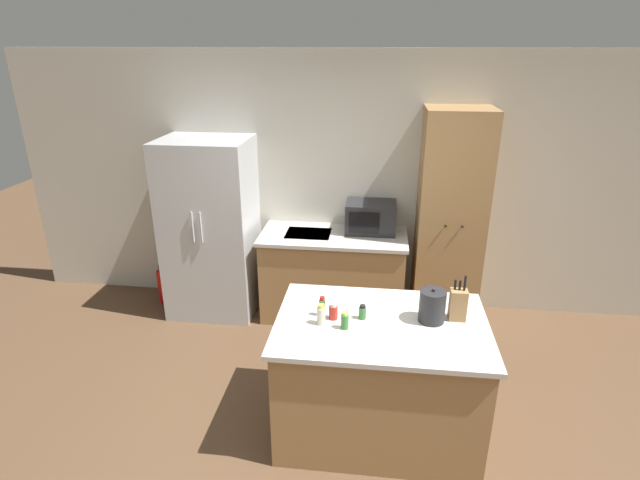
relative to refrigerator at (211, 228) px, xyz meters
name	(u,v)px	position (x,y,z in m)	size (l,w,h in m)	color
ground_plane	(342,461)	(1.50, -1.95, -0.90)	(14.00, 14.00, 0.00)	brown
wall_back	(362,185)	(1.50, 0.38, 0.40)	(7.20, 0.06, 2.60)	beige
refrigerator	(211,228)	(0.00, 0.00, 0.00)	(0.86, 0.72, 1.80)	#B7BABC
back_counter	(333,275)	(1.24, 0.03, -0.46)	(1.44, 0.68, 0.88)	#9E7547
pantry_cabinet	(450,220)	(2.36, 0.09, 0.16)	(0.62, 0.54, 2.11)	#9E7547
kitchen_island	(379,376)	(1.73, -1.59, -0.45)	(1.43, 0.98, 0.90)	#9E7547
microwave	(371,217)	(1.60, 0.15, 0.13)	(0.49, 0.35, 0.30)	#232326
knife_block	(458,304)	(2.23, -1.49, 0.11)	(0.11, 0.09, 0.32)	#9E7547
spice_bottle_tall_dark	(362,312)	(1.59, -1.57, 0.04)	(0.05, 0.05, 0.10)	#337033
spice_bottle_short_red	(345,321)	(1.48, -1.71, 0.05)	(0.05, 0.05, 0.13)	#337033
spice_bottle_amber_oil	(321,315)	(1.32, -1.67, 0.06)	(0.06, 0.06, 0.15)	beige
spice_bottle_green_herb	(322,307)	(1.32, -1.56, 0.06)	(0.04, 0.04, 0.14)	#337033
spice_bottle_pale_salt	(333,312)	(1.40, -1.59, 0.05)	(0.06, 0.06, 0.12)	#B2281E
kettle	(432,306)	(2.06, -1.54, 0.11)	(0.18, 0.18, 0.25)	#232326
fire_extinguisher	(163,286)	(-0.60, 0.03, -0.70)	(0.10, 0.10, 0.44)	red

